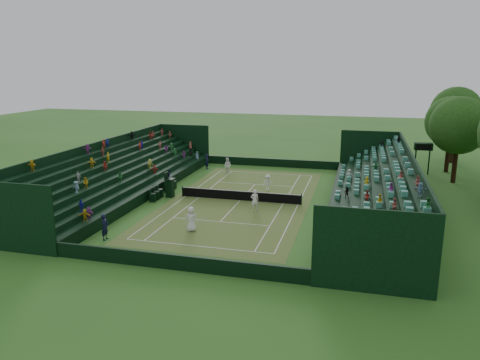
# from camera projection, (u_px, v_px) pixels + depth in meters

# --- Properties ---
(ground) EXTENTS (160.00, 160.00, 0.00)m
(ground) POSITION_uv_depth(u_px,v_px,m) (240.00, 201.00, 44.08)
(ground) COLOR #2D631F
(ground) RESTS_ON ground
(court_surface) EXTENTS (12.97, 26.77, 0.01)m
(court_surface) POSITION_uv_depth(u_px,v_px,m) (240.00, 201.00, 44.08)
(court_surface) COLOR #3F7F2A
(court_surface) RESTS_ON ground
(perimeter_wall_north) EXTENTS (17.17, 0.20, 1.00)m
(perimeter_wall_north) POSITION_uv_depth(u_px,v_px,m) (272.00, 163.00, 58.89)
(perimeter_wall_north) COLOR black
(perimeter_wall_north) RESTS_ON ground
(perimeter_wall_south) EXTENTS (17.17, 0.20, 1.00)m
(perimeter_wall_south) POSITION_uv_depth(u_px,v_px,m) (176.00, 262.00, 29.03)
(perimeter_wall_south) COLOR black
(perimeter_wall_south) RESTS_ON ground
(perimeter_wall_east) EXTENTS (0.20, 31.77, 1.00)m
(perimeter_wall_east) POSITION_uv_depth(u_px,v_px,m) (331.00, 202.00, 41.88)
(perimeter_wall_east) COLOR black
(perimeter_wall_east) RESTS_ON ground
(perimeter_wall_west) EXTENTS (0.20, 31.77, 1.00)m
(perimeter_wall_west) POSITION_uv_depth(u_px,v_px,m) (157.00, 190.00, 46.04)
(perimeter_wall_west) COLOR black
(perimeter_wall_west) RESTS_ON ground
(north_grandstand) EXTENTS (6.60, 32.00, 4.90)m
(north_grandstand) POSITION_uv_depth(u_px,v_px,m) (381.00, 194.00, 40.61)
(north_grandstand) COLOR black
(north_grandstand) RESTS_ON ground
(south_grandstand) EXTENTS (6.60, 32.00, 4.90)m
(south_grandstand) POSITION_uv_depth(u_px,v_px,m) (118.00, 177.00, 46.81)
(south_grandstand) COLOR black
(south_grandstand) RESTS_ON ground
(tennis_net) EXTENTS (11.67, 0.10, 1.06)m
(tennis_net) POSITION_uv_depth(u_px,v_px,m) (240.00, 195.00, 43.95)
(tennis_net) COLOR black
(tennis_net) RESTS_ON ground
(scoreboard_tower) EXTENTS (2.00, 1.00, 3.70)m
(scoreboard_tower) POSITION_uv_depth(u_px,v_px,m) (423.00, 148.00, 54.02)
(scoreboard_tower) COLOR black
(scoreboard_tower) RESTS_ON ground
(umpire_chair) EXTENTS (0.86, 0.86, 2.72)m
(umpire_chair) POSITION_uv_depth(u_px,v_px,m) (170.00, 185.00, 45.03)
(umpire_chair) COLOR black
(umpire_chair) RESTS_ON ground
(courtside_chairs) EXTENTS (0.53, 5.50, 1.16)m
(courtside_chairs) POSITION_uv_depth(u_px,v_px,m) (164.00, 190.00, 45.96)
(courtside_chairs) COLOR black
(courtside_chairs) RESTS_ON ground
(player_near_west) EXTENTS (1.12, 0.96, 1.95)m
(player_near_west) POSITION_uv_depth(u_px,v_px,m) (191.00, 219.00, 35.70)
(player_near_west) COLOR white
(player_near_west) RESTS_ON ground
(player_near_east) EXTENTS (0.84, 0.72, 1.96)m
(player_near_east) POSITION_uv_depth(u_px,v_px,m) (255.00, 200.00, 40.67)
(player_near_east) COLOR white
(player_near_east) RESTS_ON ground
(player_far_west) EXTENTS (1.11, 0.99, 1.88)m
(player_far_west) POSITION_uv_depth(u_px,v_px,m) (228.00, 166.00, 54.90)
(player_far_west) COLOR white
(player_far_west) RESTS_ON ground
(player_far_east) EXTENTS (1.20, 1.12, 1.62)m
(player_far_east) POSITION_uv_depth(u_px,v_px,m) (268.00, 182.00, 47.63)
(player_far_east) COLOR white
(player_far_east) RESTS_ON ground
(line_judge_north) EXTENTS (0.49, 0.71, 1.88)m
(line_judge_north) POSITION_uv_depth(u_px,v_px,m) (207.00, 162.00, 57.28)
(line_judge_north) COLOR black
(line_judge_north) RESTS_ON ground
(line_judge_south) EXTENTS (0.49, 0.72, 1.93)m
(line_judge_south) POSITION_uv_depth(u_px,v_px,m) (105.00, 227.00, 33.96)
(line_judge_south) COLOR black
(line_judge_south) RESTS_ON ground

